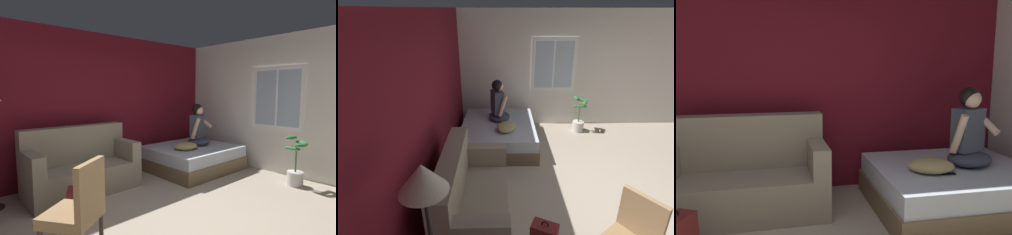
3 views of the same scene
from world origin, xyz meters
TOP-DOWN VIEW (x-y plane):
  - ground_plane at (0.00, 0.00)m, footprint 40.00×40.00m
  - wall_back_accent at (0.00, 2.65)m, footprint 10.75×0.16m
  - wall_side_with_window at (2.95, 0.01)m, footprint 0.19×6.53m
  - bed at (1.82, 1.68)m, footprint 1.77×1.53m
  - couch at (-0.43, 2.00)m, footprint 1.71×0.85m
  - side_chair at (-1.19, 0.27)m, footprint 0.64×0.64m
  - person_seated at (2.00, 1.67)m, footprint 0.63×0.58m
  - backpack at (-0.90, 1.11)m, footprint 0.32×0.35m
  - throw_pillow at (1.48, 1.52)m, footprint 0.54×0.45m
  - cell_phone at (1.63, 1.42)m, footprint 0.15×0.09m
  - potted_plant at (2.42, -0.19)m, footprint 0.39×0.37m

SIDE VIEW (x-z plane):
  - ground_plane at x=0.00m, z-range 0.00..0.00m
  - backpack at x=-0.90m, z-range -0.04..0.42m
  - bed at x=1.82m, z-range 0.00..0.48m
  - potted_plant at x=2.42m, z-range -0.12..0.73m
  - couch at x=-0.43m, z-range -0.13..0.91m
  - cell_phone at x=1.63m, z-range 0.48..0.49m
  - side_chair at x=-1.19m, z-range 0.04..1.02m
  - throw_pillow at x=1.48m, z-range 0.48..0.62m
  - person_seated at x=2.00m, z-range 0.40..1.27m
  - wall_back_accent at x=0.00m, z-range 0.00..2.70m
  - wall_side_with_window at x=2.95m, z-range 0.00..2.70m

